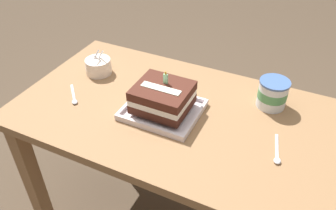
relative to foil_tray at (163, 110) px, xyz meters
The scene contains 7 objects.
dining_table 0.12m from the foil_tray, 38.96° to the left, with size 1.22×0.71×0.70m.
foil_tray is the anchor object (origin of this frame).
birthday_cake 0.06m from the foil_tray, 90.00° to the right, with size 0.20×0.18×0.14m.
bowl_stack 0.40m from the foil_tray, 161.39° to the left, with size 0.11×0.11×0.11m.
ice_cream_tub 0.43m from the foil_tray, 31.34° to the left, with size 0.11×0.11×0.11m.
serving_spoon_near_tray 0.45m from the foil_tray, ahead, with size 0.05×0.15×0.01m.
serving_spoon_by_bowls 0.36m from the foil_tray, 166.71° to the right, with size 0.11×0.12×0.01m.
Camera 1 is at (0.43, -0.94, 1.53)m, focal length 36.73 mm.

